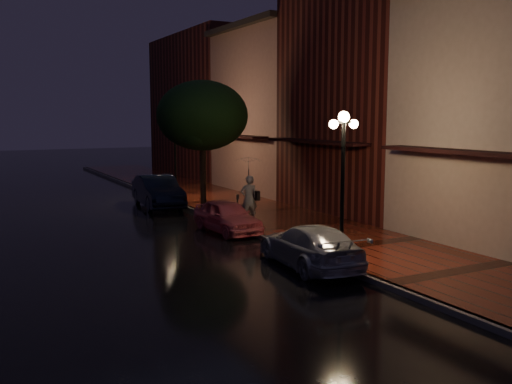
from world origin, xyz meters
TOP-DOWN VIEW (x-y plane):
  - ground at (0.00, 0.00)m, footprint 120.00×120.00m
  - sidewalk at (2.25, 0.00)m, footprint 4.50×60.00m
  - curb at (0.00, 0.00)m, footprint 0.25×60.00m
  - storefront_mid at (7.00, 2.00)m, footprint 5.00×8.00m
  - storefront_far at (7.00, 10.00)m, footprint 5.00×8.00m
  - storefront_extra at (7.00, 20.00)m, footprint 5.00×12.00m
  - streetlamp_near at (0.35, -5.00)m, footprint 0.96×0.36m
  - streetlamp_far at (0.35, 9.00)m, footprint 0.96×0.36m
  - street_tree at (0.61, 5.99)m, footprint 4.16×4.16m
  - pink_car at (-0.60, 0.83)m, footprint 1.59×3.64m
  - navy_car at (-0.99, 7.80)m, footprint 1.95×4.71m
  - silver_car at (-0.60, -4.77)m, footprint 2.17×4.41m
  - woman_with_umbrella at (0.66, 1.50)m, footprint 1.09×1.11m
  - parking_meter at (0.15, 1.48)m, footprint 0.13×0.11m

SIDE VIEW (x-z plane):
  - ground at x=0.00m, z-range 0.00..0.00m
  - sidewalk at x=2.25m, z-range 0.00..0.15m
  - curb at x=0.00m, z-range 0.00..0.15m
  - pink_car at x=-0.60m, z-range 0.00..1.22m
  - silver_car at x=-0.60m, z-range 0.00..1.23m
  - navy_car at x=-0.99m, z-range 0.00..1.52m
  - parking_meter at x=0.15m, z-range 0.27..1.43m
  - woman_with_umbrella at x=0.66m, z-range 0.57..3.19m
  - streetlamp_near at x=0.35m, z-range 0.45..4.76m
  - streetlamp_far at x=0.35m, z-range 0.45..4.76m
  - street_tree at x=0.61m, z-range 1.34..7.14m
  - storefront_far at x=7.00m, z-range 0.00..9.00m
  - storefront_extra at x=7.00m, z-range 0.00..10.00m
  - storefront_mid at x=7.00m, z-range 0.00..11.00m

